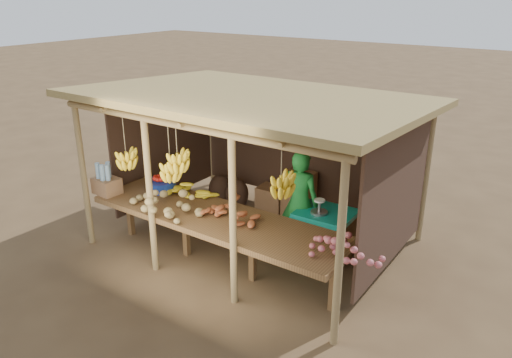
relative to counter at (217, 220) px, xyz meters
The scene contains 13 objects.
ground 1.20m from the counter, 90.00° to the left, with size 60.00×60.00×0.00m, color brown.
stall_structure 1.42m from the counter, 88.55° to the left, with size 4.70×3.50×2.43m.
counter is the anchor object (origin of this frame).
potato_heap 0.82m from the counter, 159.07° to the right, with size 1.10×0.66×0.37m, color #967F4D, non-canonical shape.
sweet_potato_heap 0.32m from the counter, 25.11° to the left, with size 0.85×0.51×0.35m, color #B1572D, non-canonical shape.
onion_heap 1.92m from the counter, ahead, with size 0.92×0.55×0.36m, color #CB6366, non-canonical shape.
banana_pile 0.90m from the counter, 156.52° to the left, with size 0.61×0.37×0.35m, color yellow, non-canonical shape.
tomato_basin 1.35m from the counter, 168.97° to the left, with size 0.46×0.46×0.24m.
bottle_box 1.94m from the counter, behind, with size 0.41×0.33×0.49m.
vendor 1.29m from the counter, 57.64° to the left, with size 0.58×0.38×1.59m, color #1B7A2D.
tarp_crate 1.61m from the counter, 45.21° to the left, with size 0.83×0.72×0.96m.
carton_stack 2.16m from the counter, 92.52° to the left, with size 1.05×0.40×0.79m.
burlap_sacks 2.38m from the counter, 123.96° to the left, with size 0.83×0.43×0.58m.
Camera 1 is at (3.98, -5.77, 3.75)m, focal length 35.00 mm.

